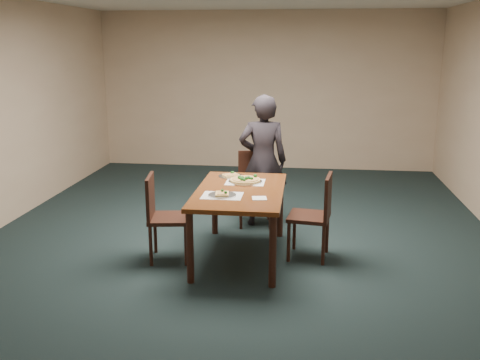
# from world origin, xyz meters

# --- Properties ---
(ground) EXTENTS (8.00, 8.00, 0.00)m
(ground) POSITION_xyz_m (0.00, 0.00, 0.00)
(ground) COLOR black
(ground) RESTS_ON ground
(room_shell) EXTENTS (8.00, 8.00, 8.00)m
(room_shell) POSITION_xyz_m (0.00, 0.00, 1.74)
(room_shell) COLOR tan
(room_shell) RESTS_ON ground
(dining_table) EXTENTS (0.90, 1.50, 0.75)m
(dining_table) POSITION_xyz_m (0.07, -0.35, 0.66)
(dining_table) COLOR #522610
(dining_table) RESTS_ON ground
(chair_far) EXTENTS (0.47, 0.47, 0.91)m
(chair_far) POSITION_xyz_m (0.11, 0.82, 0.52)
(chair_far) COLOR black
(chair_far) RESTS_ON ground
(chair_left) EXTENTS (0.48, 0.48, 0.91)m
(chair_left) POSITION_xyz_m (-0.74, -0.50, 0.52)
(chair_left) COLOR black
(chair_left) RESTS_ON ground
(chair_right) EXTENTS (0.47, 0.47, 0.91)m
(chair_right) POSITION_xyz_m (0.86, -0.27, 0.52)
(chair_right) COLOR black
(chair_right) RESTS_ON ground
(diner) EXTENTS (0.64, 0.46, 1.63)m
(diner) POSITION_xyz_m (0.21, 0.76, 0.82)
(diner) COLOR black
(diner) RESTS_ON ground
(placemat_main) EXTENTS (0.42, 0.32, 0.00)m
(placemat_main) POSITION_xyz_m (0.09, -0.04, 0.75)
(placemat_main) COLOR white
(placemat_main) RESTS_ON dining_table
(placemat_near) EXTENTS (0.40, 0.30, 0.00)m
(placemat_near) POSITION_xyz_m (-0.08, -0.61, 0.75)
(placemat_near) COLOR white
(placemat_near) RESTS_ON dining_table
(pizza_pan) EXTENTS (0.37, 0.37, 0.07)m
(pizza_pan) POSITION_xyz_m (0.09, -0.05, 0.77)
(pizza_pan) COLOR silver
(pizza_pan) RESTS_ON dining_table
(slice_plate_near) EXTENTS (0.28, 0.28, 0.06)m
(slice_plate_near) POSITION_xyz_m (-0.08, -0.61, 0.76)
(slice_plate_near) COLOR silver
(slice_plate_near) RESTS_ON dining_table
(slice_plate_far) EXTENTS (0.28, 0.28, 0.06)m
(slice_plate_far) POSITION_xyz_m (-0.10, 0.18, 0.76)
(slice_plate_far) COLOR silver
(slice_plate_far) RESTS_ON dining_table
(napkin) EXTENTS (0.16, 0.16, 0.01)m
(napkin) POSITION_xyz_m (0.30, -0.66, 0.75)
(napkin) COLOR white
(napkin) RESTS_ON dining_table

